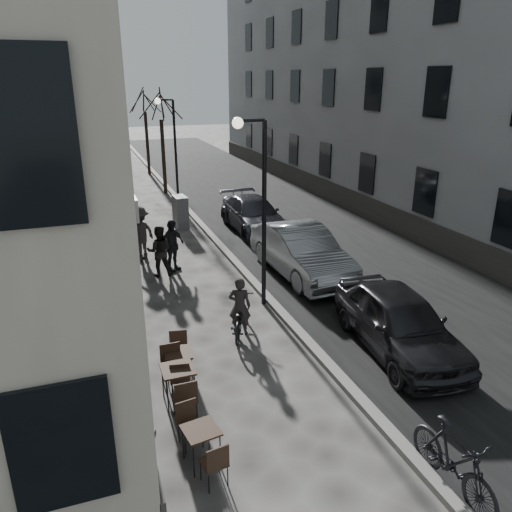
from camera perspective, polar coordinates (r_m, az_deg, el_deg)
ground at (r=9.55m, az=14.43°, el=-19.94°), size 120.00×120.00×0.00m
road at (r=24.20m, az=1.11°, el=5.46°), size 7.30×60.00×0.00m
kerb at (r=23.18m, az=-7.39°, el=4.80°), size 0.25×60.00×0.12m
building_left at (r=22.54m, az=-25.66°, el=23.13°), size 4.00×35.00×16.00m
building_right at (r=26.49m, az=13.38°, el=23.67°), size 4.00×35.00×16.00m
streetlamp_near at (r=12.98m, az=0.23°, el=7.14°), size 0.90×0.28×5.09m
streetlamp_far at (r=24.46m, az=-9.65°, el=12.88°), size 0.90×0.28×5.09m
tree_near at (r=27.29m, az=-10.89°, el=16.68°), size 2.40×2.40×5.70m
tree_far at (r=33.22m, az=-12.66°, el=17.07°), size 2.40×2.40×5.70m
bistro_set_a at (r=8.70m, az=-6.27°, el=-20.45°), size 0.63×1.39×0.80m
bistro_set_b at (r=10.05m, az=-8.87°, el=-13.99°), size 0.63×1.52×0.90m
bistro_set_c at (r=10.66m, az=-8.74°, el=-12.03°), size 0.66×1.45×0.83m
sign_board at (r=9.22m, az=-13.32°, el=-17.99°), size 0.55×0.70×1.10m
utility_cabinet at (r=21.15m, az=-8.63°, el=4.99°), size 0.54×0.92×1.34m
bicycle at (r=12.33m, az=-1.86°, el=-6.96°), size 1.26×1.83×0.91m
cyclist_rider at (r=12.21m, az=-1.88°, el=-5.74°), size 0.64×0.55×1.49m
pedestrian_near at (r=16.03m, az=-11.00°, el=0.56°), size 0.90×0.76×1.64m
pedestrian_mid at (r=17.57m, az=-13.15°, el=2.53°), size 1.40×1.28×1.88m
pedestrian_far at (r=16.35m, az=-9.58°, el=1.17°), size 1.07×0.91×1.72m
car_near at (r=11.97m, az=16.03°, el=-7.21°), size 2.16×4.45×1.46m
car_mid at (r=15.86m, az=5.20°, el=0.51°), size 1.83×4.82×1.57m
car_far at (r=20.56m, az=-0.28°, el=4.76°), size 1.91×4.60×1.33m
moped at (r=8.66m, az=21.65°, el=-20.91°), size 0.56×1.86×1.11m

